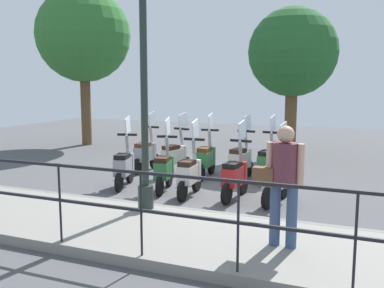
{
  "coord_description": "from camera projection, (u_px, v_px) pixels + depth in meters",
  "views": [
    {
      "loc": [
        -8.66,
        -3.1,
        2.28
      ],
      "look_at": [
        0.2,
        0.5,
        0.9
      ],
      "focal_mm": 40.0,
      "sensor_mm": 36.0,
      "label": 1
    }
  ],
  "objects": [
    {
      "name": "ground_plane",
      "position": [
        210.0,
        187.0,
        9.42
      ],
      "size": [
        28.0,
        28.0,
        0.0
      ],
      "primitive_type": "plane",
      "color": "#4C4C4F"
    },
    {
      "name": "promenade_walkway",
      "position": [
        140.0,
        228.0,
        6.52
      ],
      "size": [
        2.2,
        20.0,
        0.15
      ],
      "color": "gray",
      "rests_on": "ground_plane"
    },
    {
      "name": "fence_railing",
      "position": [
        98.0,
        192.0,
        5.44
      ],
      "size": [
        0.04,
        16.03,
        1.07
      ],
      "color": "black",
      "rests_on": "promenade_walkway"
    },
    {
      "name": "lamp_post_near",
      "position": [
        144.0,
        101.0,
        7.05
      ],
      "size": [
        0.26,
        0.9,
        4.14
      ],
      "color": "#232D28",
      "rests_on": "promenade_walkway"
    },
    {
      "name": "pedestrian_with_bag",
      "position": [
        283.0,
        177.0,
        5.5
      ],
      "size": [
        0.34,
        0.65,
        1.59
      ],
      "rotation": [
        0.0,
        0.0,
        -0.07
      ],
      "color": "#384C70",
      "rests_on": "promenade_walkway"
    },
    {
      "name": "tree_large",
      "position": [
        83.0,
        36.0,
        15.27
      ],
      "size": [
        3.35,
        3.35,
        5.63
      ],
      "color": "brown",
      "rests_on": "ground_plane"
    },
    {
      "name": "tree_distant",
      "position": [
        293.0,
        53.0,
        12.77
      ],
      "size": [
        2.66,
        2.66,
        4.51
      ],
      "color": "brown",
      "rests_on": "ground_plane"
    },
    {
      "name": "scooter_near_0",
      "position": [
        276.0,
        179.0,
        8.04
      ],
      "size": [
        1.22,
        0.48,
        1.54
      ],
      "rotation": [
        0.0,
        0.0,
        -0.18
      ],
      "color": "black",
      "rests_on": "ground_plane"
    },
    {
      "name": "scooter_near_1",
      "position": [
        235.0,
        175.0,
        8.36
      ],
      "size": [
        1.23,
        0.44,
        1.54
      ],
      "rotation": [
        0.0,
        0.0,
        -0.1
      ],
      "color": "black",
      "rests_on": "ground_plane"
    },
    {
      "name": "scooter_near_2",
      "position": [
        190.0,
        173.0,
        8.57
      ],
      "size": [
        1.23,
        0.44,
        1.54
      ],
      "rotation": [
        0.0,
        0.0,
        0.04
      ],
      "color": "black",
      "rests_on": "ground_plane"
    },
    {
      "name": "scooter_near_3",
      "position": [
        164.0,
        169.0,
        8.98
      ],
      "size": [
        1.22,
        0.49,
        1.54
      ],
      "rotation": [
        0.0,
        0.0,
        0.21
      ],
      "color": "black",
      "rests_on": "ground_plane"
    },
    {
      "name": "scooter_near_4",
      "position": [
        124.0,
        166.0,
        9.32
      ],
      "size": [
        1.21,
        0.52,
        1.54
      ],
      "rotation": [
        0.0,
        0.0,
        0.25
      ],
      "color": "black",
      "rests_on": "ground_plane"
    },
    {
      "name": "scooter_far_0",
      "position": [
        268.0,
        162.0,
        9.75
      ],
      "size": [
        1.23,
        0.44,
        1.54
      ],
      "rotation": [
        0.0,
        0.0,
        -0.09
      ],
      "color": "black",
      "rests_on": "ground_plane"
    },
    {
      "name": "scooter_far_1",
      "position": [
        241.0,
        160.0,
        10.03
      ],
      "size": [
        1.22,
        0.48,
        1.54
      ],
      "rotation": [
        0.0,
        0.0,
        -0.18
      ],
      "color": "black",
      "rests_on": "ground_plane"
    },
    {
      "name": "scooter_far_2",
      "position": [
        206.0,
        158.0,
        10.26
      ],
      "size": [
        1.23,
        0.44,
        1.54
      ],
      "rotation": [
        0.0,
        0.0,
        0.04
      ],
      "color": "black",
      "rests_on": "ground_plane"
    },
    {
      "name": "scooter_far_3",
      "position": [
        175.0,
        156.0,
        10.56
      ],
      "size": [
        1.21,
        0.52,
        1.54
      ],
      "rotation": [
        0.0,
        0.0,
        -0.26
      ],
      "color": "black",
      "rests_on": "ground_plane"
    },
    {
      "name": "scooter_far_4",
      "position": [
        146.0,
        153.0,
        10.97
      ],
      "size": [
        1.23,
        0.44,
        1.54
      ],
      "rotation": [
        0.0,
        0.0,
        -0.07
      ],
      "color": "black",
      "rests_on": "ground_plane"
    }
  ]
}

